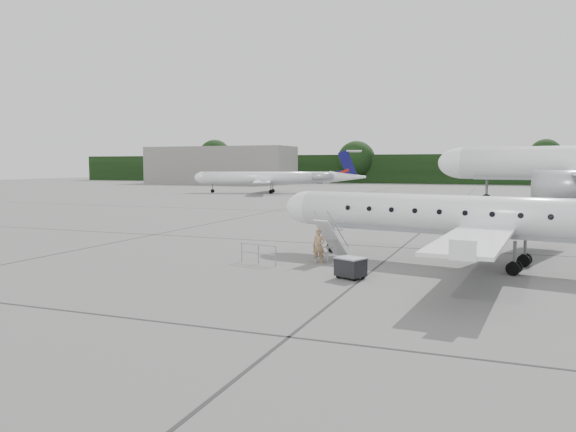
% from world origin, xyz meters
% --- Properties ---
extents(ground, '(320.00, 320.00, 0.00)m').
position_xyz_m(ground, '(0.00, 0.00, 0.00)').
color(ground, slate).
rests_on(ground, ground).
extents(treeline, '(260.00, 4.00, 8.00)m').
position_xyz_m(treeline, '(0.00, 130.00, 4.00)').
color(treeline, black).
rests_on(treeline, ground).
extents(terminal_building, '(40.00, 14.00, 10.00)m').
position_xyz_m(terminal_building, '(-70.00, 110.00, 5.00)').
color(terminal_building, slate).
rests_on(terminal_building, ground).
extents(main_regional_jet, '(30.86, 24.91, 7.03)m').
position_xyz_m(main_regional_jet, '(2.42, 2.51, 3.52)').
color(main_regional_jet, white).
rests_on(main_regional_jet, ground).
extents(airstair, '(1.31, 2.48, 2.20)m').
position_xyz_m(airstair, '(-5.96, 1.99, 1.10)').
color(airstair, white).
rests_on(airstair, ground).
extents(passenger, '(0.70, 0.51, 1.78)m').
position_xyz_m(passenger, '(-6.23, 0.69, 0.89)').
color(passenger, '#91704F').
rests_on(passenger, ground).
extents(safety_railing, '(2.15, 0.61, 1.00)m').
position_xyz_m(safety_railing, '(-9.05, -0.61, 0.50)').
color(safety_railing, '#96999F').
rests_on(safety_railing, ground).
extents(baggage_cart, '(1.45, 1.34, 1.01)m').
position_xyz_m(baggage_cart, '(-3.69, -2.53, 0.51)').
color(baggage_cart, black).
rests_on(baggage_cart, ground).
extents(bg_regional_left, '(33.91, 28.19, 7.69)m').
position_xyz_m(bg_regional_left, '(-37.65, 66.56, 3.85)').
color(bg_regional_left, white).
rests_on(bg_regional_left, ground).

